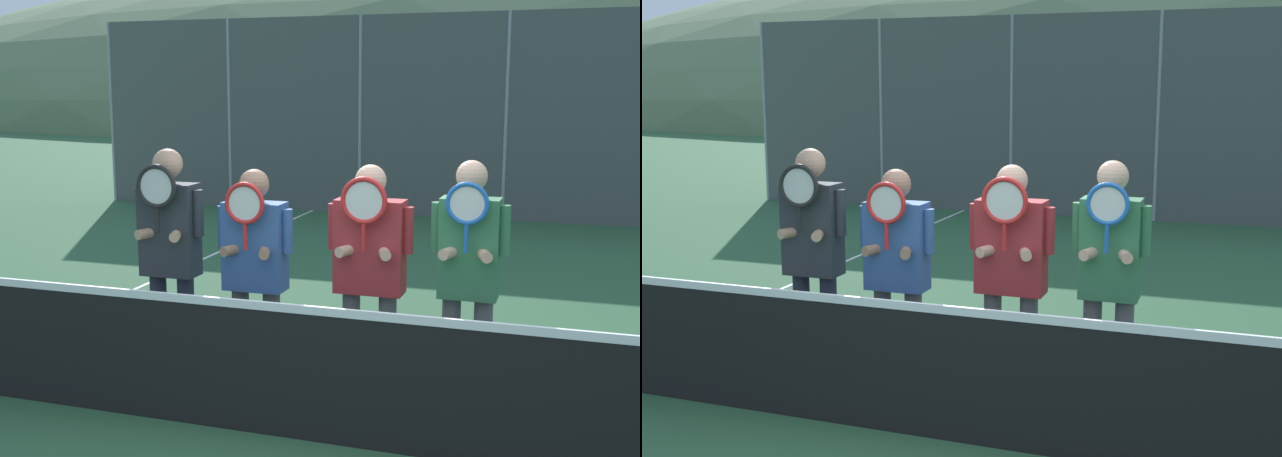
# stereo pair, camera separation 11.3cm
# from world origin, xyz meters

# --- Properties ---
(ground_plane) EXTENTS (120.00, 120.00, 0.00)m
(ground_plane) POSITION_xyz_m (0.00, 0.00, 0.00)
(ground_plane) COLOR #2D5B38
(hill_distant) EXTENTS (123.07, 68.37, 23.93)m
(hill_distant) POSITION_xyz_m (0.00, 59.97, 0.00)
(hill_distant) COLOR #5B7551
(hill_distant) RESTS_ON ground_plane
(clubhouse_building) EXTENTS (15.37, 5.50, 3.76)m
(clubhouse_building) POSITION_xyz_m (-0.84, 15.78, 1.90)
(clubhouse_building) COLOR beige
(clubhouse_building) RESTS_ON ground_plane
(fence_back) EXTENTS (15.75, 0.06, 3.59)m
(fence_back) POSITION_xyz_m (0.00, 9.50, 1.79)
(fence_back) COLOR gray
(fence_back) RESTS_ON ground_plane
(tennis_net) EXTENTS (9.51, 0.09, 1.03)m
(tennis_net) POSITION_xyz_m (0.00, 0.00, 0.48)
(tennis_net) COLOR gray
(tennis_net) RESTS_ON ground_plane
(court_line_left_sideline) EXTENTS (0.05, 16.00, 0.01)m
(court_line_left_sideline) POSITION_xyz_m (-3.53, 3.00, 0.00)
(court_line_left_sideline) COLOR white
(court_line_left_sideline) RESTS_ON ground_plane
(player_leftmost) EXTENTS (0.57, 0.34, 1.87)m
(player_leftmost) POSITION_xyz_m (-1.61, 0.60, 1.12)
(player_leftmost) COLOR #232838
(player_leftmost) RESTS_ON ground_plane
(player_center_left) EXTENTS (0.59, 0.34, 1.73)m
(player_center_left) POSITION_xyz_m (-0.92, 0.63, 1.04)
(player_center_left) COLOR #56565B
(player_center_left) RESTS_ON ground_plane
(player_center_right) EXTENTS (0.63, 0.34, 1.78)m
(player_center_right) POSITION_xyz_m (-0.07, 0.72, 1.08)
(player_center_right) COLOR #56565B
(player_center_right) RESTS_ON ground_plane
(player_rightmost) EXTENTS (0.54, 0.34, 1.83)m
(player_rightmost) POSITION_xyz_m (0.64, 0.71, 1.08)
(player_rightmost) COLOR #56565B
(player_rightmost) RESTS_ON ground_plane
(car_far_left) EXTENTS (4.11, 2.04, 1.74)m
(car_far_left) POSITION_xyz_m (-4.34, 11.58, 0.89)
(car_far_left) COLOR #285638
(car_far_left) RESTS_ON ground_plane
(car_left_of_center) EXTENTS (4.78, 2.08, 1.88)m
(car_left_of_center) POSITION_xyz_m (0.76, 11.41, 0.95)
(car_left_of_center) COLOR maroon
(car_left_of_center) RESTS_ON ground_plane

